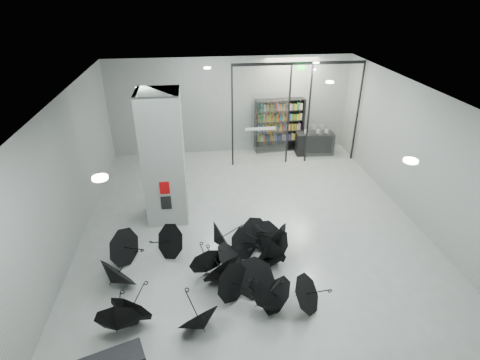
{
  "coord_description": "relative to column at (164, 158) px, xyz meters",
  "views": [
    {
      "loc": [
        -1.52,
        -8.29,
        6.61
      ],
      "look_at": [
        -0.3,
        1.5,
        1.4
      ],
      "focal_mm": 28.26,
      "sensor_mm": 36.0,
      "label": 1
    }
  ],
  "objects": [
    {
      "name": "room",
      "position": [
        2.5,
        -2.0,
        0.84
      ],
      "size": [
        14.0,
        14.02,
        4.01
      ],
      "color": "gray",
      "rests_on": "ground"
    },
    {
      "name": "column",
      "position": [
        0.0,
        0.0,
        0.0
      ],
      "size": [
        1.2,
        1.2,
        4.0
      ],
      "primitive_type": "cube",
      "color": "slate",
      "rests_on": "ground"
    },
    {
      "name": "fire_cabinet",
      "position": [
        0.0,
        -0.62,
        -0.65
      ],
      "size": [
        0.28,
        0.04,
        0.38
      ],
      "primitive_type": "cube",
      "color": "#A50A07",
      "rests_on": "column"
    },
    {
      "name": "info_panel",
      "position": [
        0.0,
        -0.62,
        -1.15
      ],
      "size": [
        0.3,
        0.03,
        0.42
      ],
      "primitive_type": "cube",
      "color": "black",
      "rests_on": "column"
    },
    {
      "name": "exit_sign",
      "position": [
        4.9,
        3.3,
        1.82
      ],
      "size": [
        0.3,
        0.06,
        0.15
      ],
      "primitive_type": "cube",
      "color": "#0CE533",
      "rests_on": "room"
    },
    {
      "name": "glass_partition",
      "position": [
        4.89,
        3.5,
        0.18
      ],
      "size": [
        5.06,
        0.08,
        4.0
      ],
      "color": "silver",
      "rests_on": "ground"
    },
    {
      "name": "bookshelf",
      "position": [
        4.55,
        4.75,
        -0.86
      ],
      "size": [
        2.1,
        0.6,
        2.28
      ],
      "primitive_type": null,
      "rotation": [
        0.0,
        0.0,
        0.09
      ],
      "color": "black",
      "rests_on": "ground"
    },
    {
      "name": "shop_counter",
      "position": [
        5.99,
        4.18,
        -1.53
      ],
      "size": [
        1.6,
        0.72,
        0.94
      ],
      "primitive_type": "cube",
      "rotation": [
        0.0,
        0.0,
        -0.06
      ],
      "color": "black",
      "rests_on": "ground"
    },
    {
      "name": "umbrella_cluster",
      "position": [
        1.43,
        -3.11,
        -1.7
      ],
      "size": [
        5.76,
        4.31,
        1.27
      ],
      "color": "black",
      "rests_on": "ground"
    }
  ]
}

